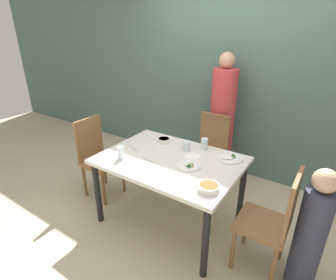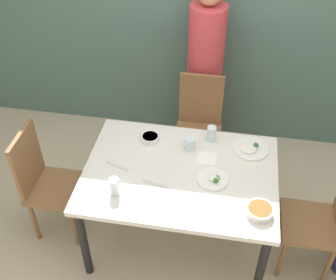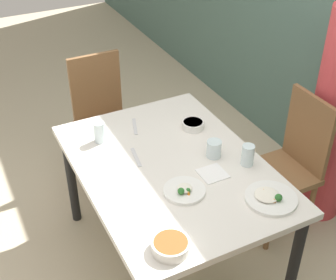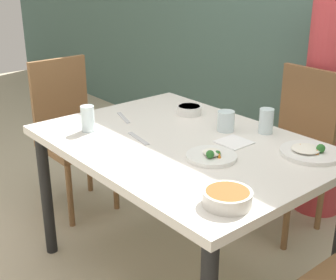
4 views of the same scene
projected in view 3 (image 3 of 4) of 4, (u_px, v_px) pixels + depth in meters
The scene contains 14 objects.
ground_plane at pixel (171, 257), 3.00m from camera, with size 10.00×10.00×0.00m, color beige.
dining_table at pixel (171, 176), 2.62m from camera, with size 1.35×0.98×0.75m.
chair_adult_spot at pixel (290, 162), 2.99m from camera, with size 0.40×0.40×0.96m.
chair_empty_left at pixel (103, 116), 3.45m from camera, with size 0.40×0.40×0.96m.
bowl_curry at pixel (171, 246), 2.05m from camera, with size 0.17×0.17×0.05m.
plate_rice_adult at pixel (184, 190), 2.38m from camera, with size 0.22×0.22×0.05m.
plate_rice_child at pixel (270, 198), 2.34m from camera, with size 0.26×0.26×0.06m.
bowl_rice_small at pixel (193, 125), 2.87m from camera, with size 0.13×0.13×0.05m.
glass_water_tall at pixel (214, 149), 2.62m from camera, with size 0.08×0.08×0.10m.
glass_water_short at pixel (248, 155), 2.55m from camera, with size 0.07×0.07×0.12m.
glass_water_center at pixel (99, 132), 2.73m from camera, with size 0.07×0.07×0.13m.
napkin_folded at pixel (213, 174), 2.51m from camera, with size 0.14×0.14×0.01m.
fork_steel at pixel (135, 126), 2.90m from camera, with size 0.18×0.08×0.01m.
spoon_steel at pixel (136, 157), 2.63m from camera, with size 0.18×0.05×0.01m.
Camera 3 is at (1.82, -0.94, 2.32)m, focal length 50.00 mm.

